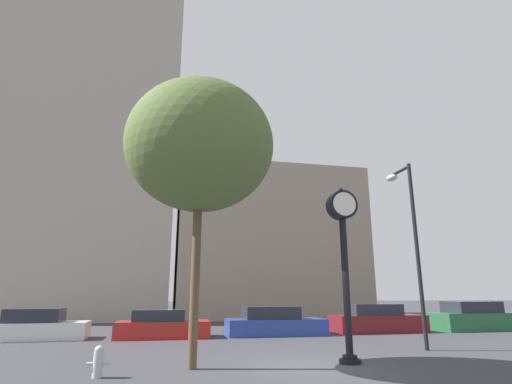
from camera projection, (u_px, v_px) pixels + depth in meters
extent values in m
plane|color=#38383D|center=(301.00, 365.00, 10.66)|extent=(200.00, 200.00, 0.00)
cube|color=#ADA393|center=(95.00, 78.00, 36.32)|extent=(15.12, 12.00, 41.94)
cube|color=gray|center=(263.00, 246.00, 35.82)|extent=(15.16, 12.00, 12.04)
cylinder|color=black|center=(350.00, 361.00, 10.90)|extent=(0.60, 0.60, 0.12)
cylinder|color=black|center=(350.00, 357.00, 10.93)|extent=(0.40, 0.40, 0.10)
cylinder|color=black|center=(346.00, 284.00, 11.41)|extent=(0.20, 0.20, 3.78)
cylinder|color=black|center=(342.00, 205.00, 11.98)|extent=(0.87, 0.39, 0.87)
cylinder|color=white|center=(345.00, 204.00, 11.79)|extent=(0.71, 0.02, 0.71)
cylinder|color=white|center=(339.00, 207.00, 12.18)|extent=(0.71, 0.02, 0.71)
sphere|color=black|center=(341.00, 189.00, 12.11)|extent=(0.12, 0.12, 0.12)
cube|color=silver|center=(38.00, 331.00, 16.69)|extent=(3.91, 1.82, 0.70)
cube|color=#232833|center=(35.00, 315.00, 16.80)|extent=(2.17, 1.57, 0.55)
cube|color=red|center=(163.00, 329.00, 17.41)|extent=(4.02, 1.95, 0.70)
cube|color=#232833|center=(159.00, 315.00, 17.52)|extent=(2.22, 1.69, 0.48)
cube|color=#28429E|center=(275.00, 327.00, 18.53)|extent=(4.58, 1.98, 0.73)
cube|color=#232833|center=(271.00, 313.00, 18.64)|extent=(2.53, 1.72, 0.55)
cube|color=maroon|center=(378.00, 324.00, 19.87)|extent=(4.63, 1.82, 0.83)
cube|color=#232833|center=(373.00, 309.00, 19.99)|extent=(2.56, 1.59, 0.53)
cube|color=#236038|center=(477.00, 321.00, 21.03)|extent=(4.74, 1.93, 0.89)
cube|color=#232833|center=(471.00, 307.00, 21.16)|extent=(2.62, 1.68, 0.58)
cylinder|color=#B7B7BC|center=(98.00, 365.00, 9.09)|extent=(0.22, 0.22, 0.55)
sphere|color=#B7B7BC|center=(99.00, 350.00, 9.16)|extent=(0.21, 0.21, 0.21)
cylinder|color=#B7B7BC|center=(90.00, 364.00, 9.06)|extent=(0.14, 0.08, 0.08)
cylinder|color=#B7B7BC|center=(106.00, 363.00, 9.13)|extent=(0.14, 0.08, 0.08)
cylinder|color=black|center=(417.00, 252.00, 14.25)|extent=(0.14, 0.14, 6.61)
cylinder|color=black|center=(400.00, 171.00, 15.61)|extent=(0.11, 1.20, 0.11)
ellipsoid|color=silver|center=(392.00, 178.00, 16.15)|extent=(0.36, 0.60, 0.24)
cylinder|color=brown|center=(195.00, 274.00, 10.65)|extent=(0.24, 0.24, 4.73)
ellipsoid|color=#516633|center=(200.00, 146.00, 11.56)|extent=(4.25, 4.25, 3.83)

